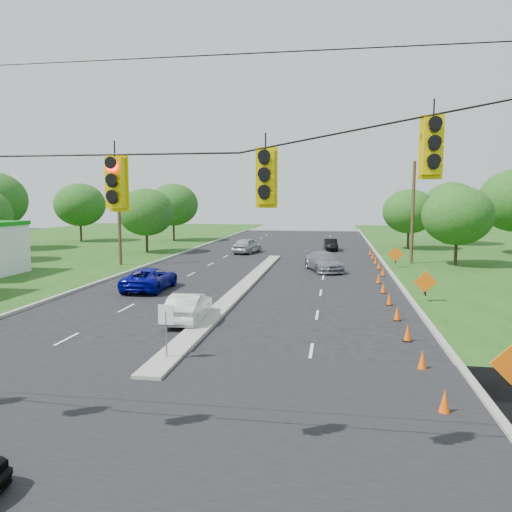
# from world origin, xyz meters

# --- Properties ---
(ground) EXTENTS (160.00, 160.00, 0.00)m
(ground) POSITION_xyz_m (0.00, 0.00, 0.00)
(ground) COLOR black
(ground) RESTS_ON ground
(cross_street) EXTENTS (160.00, 14.00, 0.02)m
(cross_street) POSITION_xyz_m (0.00, 0.00, 0.00)
(cross_street) COLOR black
(cross_street) RESTS_ON ground
(curb_left) EXTENTS (0.25, 110.00, 0.16)m
(curb_left) POSITION_xyz_m (-10.10, 30.00, 0.00)
(curb_left) COLOR gray
(curb_left) RESTS_ON ground
(curb_right) EXTENTS (0.25, 110.00, 0.16)m
(curb_right) POSITION_xyz_m (10.10, 30.00, 0.00)
(curb_right) COLOR gray
(curb_right) RESTS_ON ground
(median) EXTENTS (1.00, 34.00, 0.18)m
(median) POSITION_xyz_m (0.00, 21.00, 0.00)
(median) COLOR gray
(median) RESTS_ON ground
(median_sign) EXTENTS (0.55, 0.06, 2.05)m
(median_sign) POSITION_xyz_m (0.00, 6.00, 1.46)
(median_sign) COLOR gray
(median_sign) RESTS_ON ground
(signal_span) EXTENTS (25.60, 0.32, 9.00)m
(signal_span) POSITION_xyz_m (-0.05, -1.00, 4.97)
(signal_span) COLOR #422D1C
(signal_span) RESTS_ON ground
(utility_pole_far_left) EXTENTS (0.28, 0.28, 9.00)m
(utility_pole_far_left) POSITION_xyz_m (-12.50, 30.00, 4.50)
(utility_pole_far_left) COLOR #422D1C
(utility_pole_far_left) RESTS_ON ground
(utility_pole_far_right) EXTENTS (0.28, 0.28, 9.00)m
(utility_pole_far_right) POSITION_xyz_m (12.50, 35.00, 4.50)
(utility_pole_far_right) COLOR #422D1C
(utility_pole_far_right) RESTS_ON ground
(cone_0) EXTENTS (0.32, 0.32, 0.70)m
(cone_0) POSITION_xyz_m (8.78, 3.00, 0.35)
(cone_0) COLOR #F5540B
(cone_0) RESTS_ON ground
(cone_1) EXTENTS (0.32, 0.32, 0.70)m
(cone_1) POSITION_xyz_m (8.78, 6.50, 0.35)
(cone_1) COLOR #F5540B
(cone_1) RESTS_ON ground
(cone_2) EXTENTS (0.32, 0.32, 0.70)m
(cone_2) POSITION_xyz_m (8.78, 10.00, 0.35)
(cone_2) COLOR #F5540B
(cone_2) RESTS_ON ground
(cone_3) EXTENTS (0.32, 0.32, 0.70)m
(cone_3) POSITION_xyz_m (8.78, 13.50, 0.35)
(cone_3) COLOR #F5540B
(cone_3) RESTS_ON ground
(cone_4) EXTENTS (0.32, 0.32, 0.70)m
(cone_4) POSITION_xyz_m (8.78, 17.00, 0.35)
(cone_4) COLOR #F5540B
(cone_4) RESTS_ON ground
(cone_5) EXTENTS (0.32, 0.32, 0.70)m
(cone_5) POSITION_xyz_m (8.78, 20.50, 0.35)
(cone_5) COLOR #F5540B
(cone_5) RESTS_ON ground
(cone_6) EXTENTS (0.32, 0.32, 0.70)m
(cone_6) POSITION_xyz_m (8.78, 24.00, 0.35)
(cone_6) COLOR #F5540B
(cone_6) RESTS_ON ground
(cone_7) EXTENTS (0.32, 0.32, 0.70)m
(cone_7) POSITION_xyz_m (9.38, 27.50, 0.35)
(cone_7) COLOR #F5540B
(cone_7) RESTS_ON ground
(cone_8) EXTENTS (0.32, 0.32, 0.70)m
(cone_8) POSITION_xyz_m (9.38, 31.00, 0.35)
(cone_8) COLOR #F5540B
(cone_8) RESTS_ON ground
(cone_9) EXTENTS (0.32, 0.32, 0.70)m
(cone_9) POSITION_xyz_m (9.38, 34.50, 0.35)
(cone_9) COLOR #F5540B
(cone_9) RESTS_ON ground
(cone_10) EXTENTS (0.32, 0.32, 0.70)m
(cone_10) POSITION_xyz_m (9.38, 38.00, 0.35)
(cone_10) COLOR #F5540B
(cone_10) RESTS_ON ground
(cone_11) EXTENTS (0.32, 0.32, 0.70)m
(cone_11) POSITION_xyz_m (9.38, 41.50, 0.35)
(cone_11) COLOR #F5540B
(cone_11) RESTS_ON ground
(work_sign_1) EXTENTS (1.27, 0.58, 1.37)m
(work_sign_1) POSITION_xyz_m (10.80, 18.00, 1.09)
(work_sign_1) COLOR black
(work_sign_1) RESTS_ON ground
(work_sign_2) EXTENTS (1.27, 0.58, 1.37)m
(work_sign_2) POSITION_xyz_m (10.80, 32.00, 1.09)
(work_sign_2) COLOR black
(work_sign_2) RESTS_ON ground
(tree_4) EXTENTS (6.72, 6.72, 7.84)m
(tree_4) POSITION_xyz_m (-28.00, 52.00, 4.96)
(tree_4) COLOR black
(tree_4) RESTS_ON ground
(tree_5) EXTENTS (5.88, 5.88, 6.86)m
(tree_5) POSITION_xyz_m (-14.00, 40.00, 4.34)
(tree_5) COLOR black
(tree_5) RESTS_ON ground
(tree_6) EXTENTS (6.72, 6.72, 7.84)m
(tree_6) POSITION_xyz_m (-16.00, 55.00, 4.96)
(tree_6) COLOR black
(tree_6) RESTS_ON ground
(tree_9) EXTENTS (5.88, 5.88, 6.86)m
(tree_9) POSITION_xyz_m (16.00, 34.00, 4.34)
(tree_9) COLOR black
(tree_9) RESTS_ON ground
(tree_11) EXTENTS (6.72, 6.72, 7.84)m
(tree_11) POSITION_xyz_m (20.00, 55.00, 4.96)
(tree_11) COLOR black
(tree_11) RESTS_ON ground
(tree_12) EXTENTS (5.88, 5.88, 6.86)m
(tree_12) POSITION_xyz_m (14.00, 48.00, 4.34)
(tree_12) COLOR black
(tree_12) RESTS_ON ground
(white_sedan) EXTENTS (1.65, 4.21, 1.36)m
(white_sedan) POSITION_xyz_m (-0.93, 11.76, 0.68)
(white_sedan) COLOR silver
(white_sedan) RESTS_ON ground
(blue_pickup) EXTENTS (2.38, 5.13, 1.42)m
(blue_pickup) POSITION_xyz_m (-5.72, 19.33, 0.71)
(blue_pickup) COLOR #040484
(blue_pickup) RESTS_ON ground
(silver_car_far) EXTENTS (3.67, 5.62, 1.51)m
(silver_car_far) POSITION_xyz_m (4.92, 29.44, 0.76)
(silver_car_far) COLOR slate
(silver_car_far) RESTS_ON ground
(silver_car_oncoming) EXTENTS (2.91, 5.08, 1.63)m
(silver_car_oncoming) POSITION_xyz_m (-3.43, 41.56, 0.81)
(silver_car_oncoming) COLOR #A0A0A0
(silver_car_oncoming) RESTS_ON ground
(dark_car_receding) EXTENTS (1.71, 4.07, 1.31)m
(dark_car_receding) POSITION_xyz_m (5.32, 45.81, 0.65)
(dark_car_receding) COLOR black
(dark_car_receding) RESTS_ON ground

